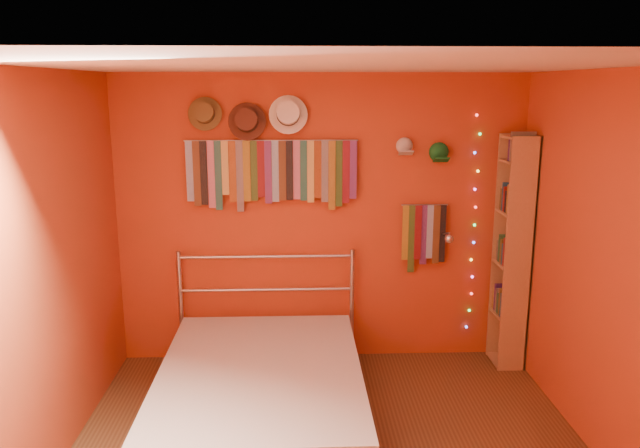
{
  "coord_description": "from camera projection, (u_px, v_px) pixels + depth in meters",
  "views": [
    {
      "loc": [
        -0.21,
        -3.52,
        2.4
      ],
      "look_at": [
        -0.04,
        0.9,
        1.41
      ],
      "focal_mm": 35.0,
      "sensor_mm": 36.0,
      "label": 1
    }
  ],
  "objects": [
    {
      "name": "back_wall",
      "position": [
        321.0,
        220.0,
        5.39
      ],
      "size": [
        3.5,
        0.02,
        2.5
      ],
      "primitive_type": "cube",
      "color": "#973118",
      "rests_on": "ground"
    },
    {
      "name": "right_wall",
      "position": [
        622.0,
        280.0,
        3.75
      ],
      "size": [
        0.02,
        3.5,
        2.5
      ],
      "primitive_type": "cube",
      "color": "#973118",
      "rests_on": "ground"
    },
    {
      "name": "left_wall",
      "position": [
        33.0,
        287.0,
        3.62
      ],
      "size": [
        0.02,
        3.5,
        2.5
      ],
      "primitive_type": "cube",
      "color": "#973118",
      "rests_on": "ground"
    },
    {
      "name": "ceiling",
      "position": [
        334.0,
        66.0,
        3.42
      ],
      "size": [
        3.5,
        3.5,
        0.02
      ],
      "primitive_type": "cube",
      "color": "white",
      "rests_on": "back_wall"
    },
    {
      "name": "tie_rack",
      "position": [
        271.0,
        171.0,
        5.22
      ],
      "size": [
        1.45,
        0.03,
        0.6
      ],
      "color": "#B8B8BD",
      "rests_on": "back_wall"
    },
    {
      "name": "small_tie_rack",
      "position": [
        424.0,
        233.0,
        5.39
      ],
      "size": [
        0.4,
        0.03,
        0.6
      ],
      "color": "#B8B8BD",
      "rests_on": "back_wall"
    },
    {
      "name": "fedora_olive",
      "position": [
        204.0,
        113.0,
        5.07
      ],
      "size": [
        0.28,
        0.15,
        0.27
      ],
      "rotation": [
        1.36,
        0.0,
        0.0
      ],
      "color": "brown",
      "rests_on": "back_wall"
    },
    {
      "name": "fedora_brown",
      "position": [
        247.0,
        121.0,
        5.09
      ],
      "size": [
        0.31,
        0.17,
        0.31
      ],
      "rotation": [
        1.36,
        0.0,
        0.0
      ],
      "color": "#4F281C",
      "rests_on": "back_wall"
    },
    {
      "name": "fedora_white",
      "position": [
        288.0,
        114.0,
        5.09
      ],
      "size": [
        0.32,
        0.17,
        0.32
      ],
      "rotation": [
        1.36,
        0.0,
        0.0
      ],
      "color": "white",
      "rests_on": "back_wall"
    },
    {
      "name": "cap_white",
      "position": [
        404.0,
        146.0,
        5.23
      ],
      "size": [
        0.16,
        0.2,
        0.16
      ],
      "color": "beige",
      "rests_on": "back_wall"
    },
    {
      "name": "cap_green",
      "position": [
        439.0,
        152.0,
        5.25
      ],
      "size": [
        0.17,
        0.22,
        0.17
      ],
      "color": "#176829",
      "rests_on": "back_wall"
    },
    {
      "name": "fairy_lights",
      "position": [
        474.0,
        225.0,
        5.41
      ],
      "size": [
        0.06,
        0.02,
        1.91
      ],
      "color": "#FF3333",
      "rests_on": "back_wall"
    },
    {
      "name": "reading_lamp",
      "position": [
        448.0,
        238.0,
        5.21
      ],
      "size": [
        0.08,
        0.33,
        0.1
      ],
      "color": "#B8B8BD",
      "rests_on": "back_wall"
    },
    {
      "name": "bookshelf",
      "position": [
        517.0,
        251.0,
        5.29
      ],
      "size": [
        0.25,
        0.34,
        2.0
      ],
      "color": "#A76D4B",
      "rests_on": "ground"
    },
    {
      "name": "bed",
      "position": [
        261.0,
        393.0,
        4.47
      ],
      "size": [
        1.53,
        2.09,
        1.01
      ],
      "rotation": [
        0.0,
        0.0,
        0.0
      ],
      "color": "#B8B8BD",
      "rests_on": "ground"
    }
  ]
}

